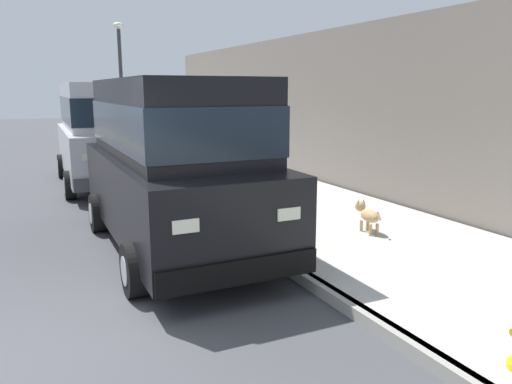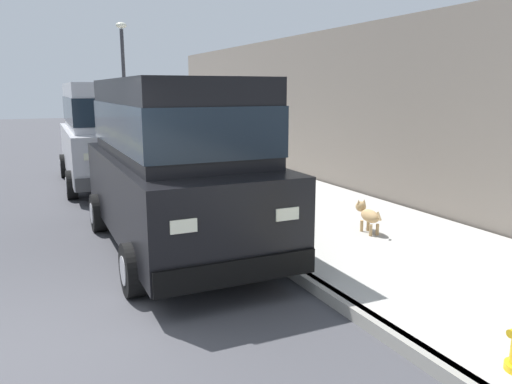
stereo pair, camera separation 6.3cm
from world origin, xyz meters
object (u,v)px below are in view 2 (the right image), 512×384
at_px(car_black_van, 174,158).
at_px(car_silver_van, 105,129).
at_px(street_lamp, 124,73).
at_px(dog_tan, 368,215).

height_order(car_black_van, car_silver_van, same).
distance_m(car_black_van, car_silver_van, 5.81).
bearing_deg(street_lamp, car_black_van, -97.41).
bearing_deg(street_lamp, car_silver_van, -107.07).
bearing_deg(car_silver_van, car_black_van, -89.24).
distance_m(car_black_van, street_lamp, 10.71).
bearing_deg(car_silver_van, street_lamp, 72.93).
relative_size(car_black_van, street_lamp, 1.11).
height_order(car_silver_van, dog_tan, car_silver_van).
height_order(car_silver_van, street_lamp, street_lamp).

